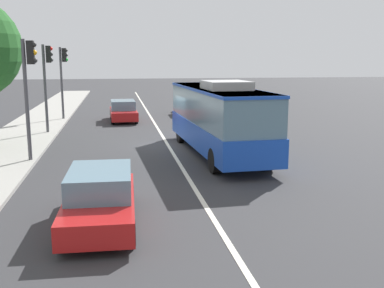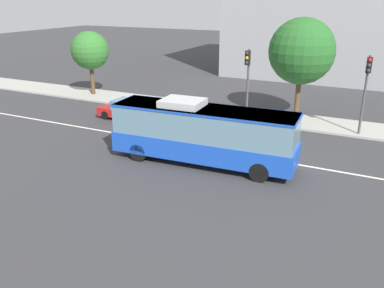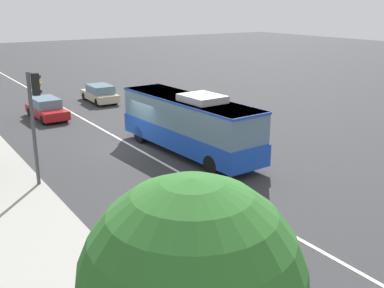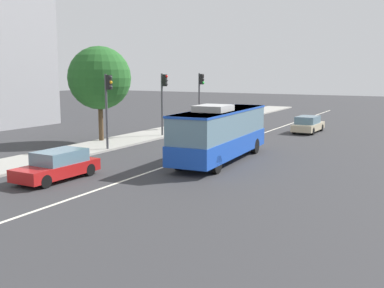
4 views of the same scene
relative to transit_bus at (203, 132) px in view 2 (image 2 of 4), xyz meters
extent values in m
plane|color=#333335|center=(2.80, 2.04, -1.81)|extent=(160.00, 160.00, 0.00)
cube|color=#9E9B93|center=(2.80, 9.91, -1.74)|extent=(80.00, 3.70, 0.14)
cube|color=silver|center=(2.80, 2.04, -1.80)|extent=(76.00, 0.16, 0.01)
cube|color=#1947B7|center=(0.02, 0.00, -0.83)|extent=(10.12, 3.04, 1.10)
cube|color=slate|center=(0.02, 0.00, 0.50)|extent=(9.92, 2.96, 1.58)
cube|color=#1947B7|center=(0.02, 0.00, 1.23)|extent=(10.02, 3.01, 0.12)
cube|color=#B2B2B2|center=(-1.17, -0.06, 1.47)|extent=(2.30, 1.92, 0.36)
cylinder|color=black|center=(3.36, 1.29, -1.31)|extent=(1.01, 0.35, 1.00)
cylinder|color=black|center=(3.48, -0.91, -1.31)|extent=(1.01, 0.35, 1.00)
cylinder|color=black|center=(-3.43, 0.91, -1.31)|extent=(1.01, 0.35, 1.00)
cylinder|color=black|center=(-3.31, -1.28, -1.31)|extent=(1.01, 0.35, 1.00)
cube|color=#B21919|center=(-8.39, 5.12, -1.29)|extent=(4.55, 1.93, 0.60)
cube|color=slate|center=(-8.14, 5.12, -0.67)|extent=(2.57, 1.73, 0.64)
cylinder|color=black|center=(-9.91, 4.37, -1.49)|extent=(0.65, 0.24, 0.64)
cylinder|color=black|center=(-9.87, 5.97, -1.49)|extent=(0.65, 0.24, 0.64)
cylinder|color=black|center=(-6.91, 4.28, -1.49)|extent=(0.65, 0.24, 0.64)
cylinder|color=black|center=(-6.87, 5.88, -1.49)|extent=(0.65, 0.24, 0.64)
cylinder|color=#47474C|center=(7.28, 8.66, 0.79)|extent=(0.16, 0.16, 5.20)
cube|color=black|center=(7.31, 8.38, 2.84)|extent=(0.34, 0.31, 0.96)
sphere|color=red|center=(7.32, 8.23, 3.16)|extent=(0.22, 0.22, 0.22)
sphere|color=#2D2D2D|center=(7.32, 8.23, 2.84)|extent=(0.22, 0.22, 0.22)
sphere|color=#2D2D2D|center=(7.32, 8.23, 2.52)|extent=(0.22, 0.22, 0.22)
cylinder|color=#47474C|center=(-0.34, 8.32, 0.79)|extent=(0.16, 0.16, 5.20)
cube|color=black|center=(-0.35, 8.04, 2.84)|extent=(0.32, 0.28, 0.96)
sphere|color=#2D2D2D|center=(-0.35, 7.89, 3.16)|extent=(0.22, 0.22, 0.22)
sphere|color=#F9A514|center=(-0.35, 7.89, 2.84)|extent=(0.22, 0.22, 0.22)
sphere|color=#2D2D2D|center=(-0.35, 7.89, 2.52)|extent=(0.22, 0.22, 0.22)
cylinder|color=#4C3823|center=(2.62, 11.26, -0.26)|extent=(0.36, 0.36, 3.10)
sphere|color=#235B23|center=(2.62, 11.26, 3.07)|extent=(4.75, 4.75, 4.75)
cylinder|color=#4C3823|center=(-15.64, 10.05, -0.41)|extent=(0.36, 0.36, 2.81)
sphere|color=#2D6B28|center=(-15.64, 10.05, 2.25)|extent=(3.35, 3.35, 3.35)
camera|label=1|loc=(-20.23, 4.62, 2.59)|focal=42.45mm
camera|label=2|loc=(8.42, -18.53, 6.84)|focal=37.61mm
camera|label=3|loc=(-20.50, 13.24, 6.18)|focal=43.43mm
camera|label=4|loc=(-25.24, -11.61, 3.58)|focal=43.58mm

